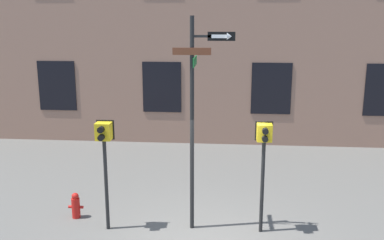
{
  "coord_description": "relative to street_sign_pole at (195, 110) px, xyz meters",
  "views": [
    {
      "loc": [
        0.45,
        -7.96,
        4.56
      ],
      "look_at": [
        -0.31,
        0.83,
        2.49
      ],
      "focal_mm": 40.0,
      "sensor_mm": 36.0,
      "label": 1
    }
  ],
  "objects": [
    {
      "name": "street_sign_pole",
      "position": [
        0.0,
        0.0,
        0.0
      ],
      "size": [
        1.27,
        0.8,
        4.65
      ],
      "color": "black",
      "rests_on": "ground_plane"
    },
    {
      "name": "pedestrian_signal_left",
      "position": [
        -1.94,
        -0.21,
        -0.76
      ],
      "size": [
        0.38,
        0.4,
        2.47
      ],
      "color": "black",
      "rests_on": "ground_plane"
    },
    {
      "name": "pedestrian_signal_right",
      "position": [
        1.46,
        -0.05,
        -0.77
      ],
      "size": [
        0.37,
        0.4,
        2.47
      ],
      "color": "black",
      "rests_on": "ground_plane"
    },
    {
      "name": "fire_hydrant",
      "position": [
        -2.84,
        0.27,
        -2.41
      ],
      "size": [
        0.35,
        0.19,
        0.62
      ],
      "color": "red",
      "rests_on": "ground_plane"
    }
  ]
}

